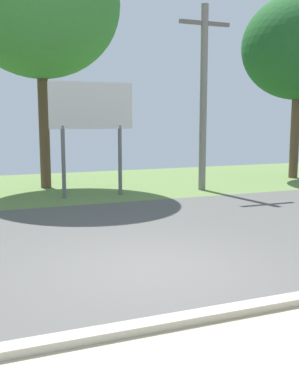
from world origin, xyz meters
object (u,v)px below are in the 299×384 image
object	(u,v)px
roadside_billboard	(92,114)
tree_center_back	(40,5)
utility_pole	(203,94)
tree_right_mid	(299,48)

from	to	relation	value
roadside_billboard	tree_center_back	world-z (taller)	tree_center_back
utility_pole	tree_right_mid	xyz separation A→B (m)	(5.06, 1.52, 1.98)
utility_pole	roadside_billboard	xyz separation A→B (m)	(-3.81, 0.06, -0.65)
roadside_billboard	utility_pole	bearing A→B (deg)	-0.87
roadside_billboard	tree_right_mid	world-z (taller)	tree_right_mid
tree_right_mid	tree_center_back	bearing A→B (deg)	174.29
utility_pole	tree_right_mid	size ratio (longest dim) A/B	0.84
roadside_billboard	tree_right_mid	xyz separation A→B (m)	(8.88, 1.47, 2.63)
tree_center_back	tree_right_mid	size ratio (longest dim) A/B	1.19
roadside_billboard	tree_right_mid	size ratio (longest dim) A/B	0.48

